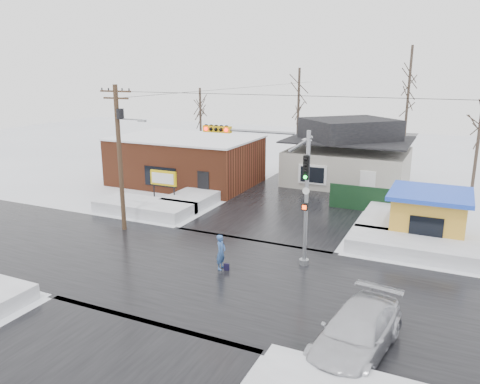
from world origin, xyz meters
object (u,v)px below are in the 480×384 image
at_px(marquee_sign, 163,179).
at_px(car, 356,333).
at_px(kiosk, 429,215).
at_px(utility_pole, 120,150).
at_px(pedestrian, 221,252).
at_px(traffic_signal, 277,177).

xyz_separation_m(marquee_sign, car, (17.02, -13.24, -1.12)).
xyz_separation_m(marquee_sign, kiosk, (18.50, 0.50, -0.46)).
bearing_deg(utility_pole, pedestrian, -18.71).
xyz_separation_m(traffic_signal, kiosk, (7.07, 7.03, -3.08)).
xyz_separation_m(pedestrian, car, (7.68, -4.44, -0.11)).
bearing_deg(pedestrian, kiosk, -46.31).
distance_m(pedestrian, car, 8.88).
height_order(utility_pole, kiosk, utility_pole).
bearing_deg(traffic_signal, car, -50.21).
height_order(utility_pole, car, utility_pole).
xyz_separation_m(kiosk, car, (-1.48, -13.74, -0.67)).
height_order(pedestrian, car, pedestrian).
distance_m(utility_pole, kiosk, 18.95).
relative_size(marquee_sign, car, 0.46).
relative_size(traffic_signal, utility_pole, 0.78).
xyz_separation_m(utility_pole, marquee_sign, (-1.07, 5.99, -3.19)).
relative_size(utility_pole, pedestrian, 4.95).
bearing_deg(traffic_signal, utility_pole, 177.05).
xyz_separation_m(traffic_signal, pedestrian, (-2.10, -2.26, -3.63)).
bearing_deg(utility_pole, traffic_signal, -2.95).
distance_m(traffic_signal, marquee_sign, 13.42).
bearing_deg(kiosk, traffic_signal, -135.16).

